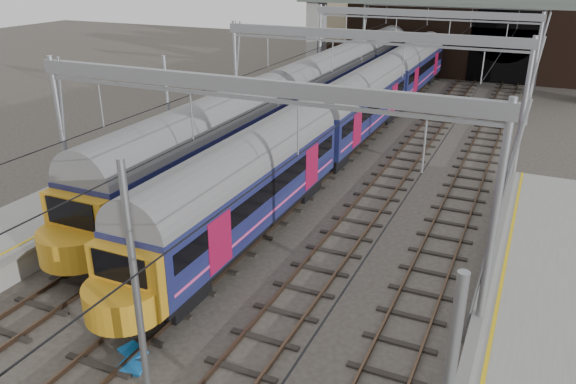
% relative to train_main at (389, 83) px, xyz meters
% --- Properties ---
extents(tracks, '(14.40, 80.00, 0.22)m').
position_rel_train_main_xyz_m(tracks, '(2.00, -19.99, -2.42)').
color(tracks, '#4C3828').
rests_on(tracks, ground).
extents(overhead_line, '(16.80, 80.00, 8.00)m').
position_rel_train_main_xyz_m(overhead_line, '(2.00, -13.50, 4.13)').
color(overhead_line, gray).
rests_on(overhead_line, ground).
extents(retaining_wall, '(28.00, 2.75, 9.00)m').
position_rel_train_main_xyz_m(retaining_wall, '(3.40, 16.94, 1.90)').
color(retaining_wall, black).
rests_on(retaining_wall, ground).
extents(overbridge, '(28.00, 3.00, 9.25)m').
position_rel_train_main_xyz_m(overbridge, '(2.00, 11.01, 4.83)').
color(overbridge, gray).
rests_on(overbridge, ground).
extents(train_main, '(2.71, 62.75, 4.70)m').
position_rel_train_main_xyz_m(train_main, '(0.00, 0.00, 0.00)').
color(train_main, black).
rests_on(train_main, ground).
extents(train_second, '(2.97, 68.59, 5.05)m').
position_rel_train_main_xyz_m(train_second, '(-4.00, 5.07, 0.15)').
color(train_second, black).
rests_on(train_second, ground).
extents(equip_cover_a, '(0.87, 0.68, 0.09)m').
position_rel_train_main_xyz_m(equip_cover_a, '(0.96, -32.45, -2.39)').
color(equip_cover_a, '#1863B6').
rests_on(equip_cover_a, ground).
extents(equip_cover_b, '(0.98, 0.82, 0.10)m').
position_rel_train_main_xyz_m(equip_cover_b, '(0.51, -31.81, -2.39)').
color(equip_cover_b, '#1863B6').
rests_on(equip_cover_b, ground).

